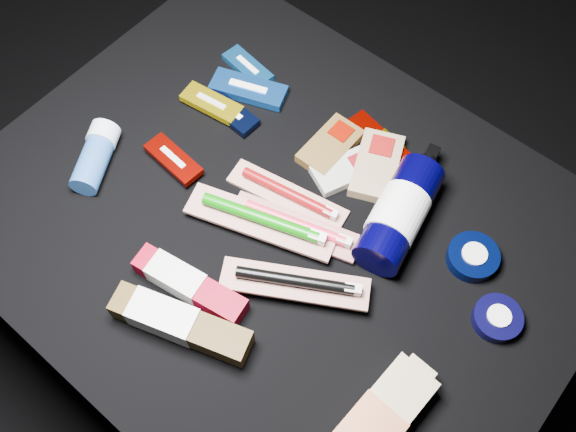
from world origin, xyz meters
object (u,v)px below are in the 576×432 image
Objects in this scene: lotion_bottle at (399,214)px; toothpaste_carton_red at (185,283)px; deodorant_stick at (96,156)px; bodywash_bottle at (374,426)px.

lotion_bottle is 0.35m from toothpaste_carton_red.
lotion_bottle reaches higher than deodorant_stick.
toothpaste_carton_red is at bearing -42.52° from deodorant_stick.
lotion_bottle reaches higher than bodywash_bottle.
lotion_bottle is 1.89× the size of deodorant_stick.
deodorant_stick is at bearing -164.74° from lotion_bottle.
lotion_bottle is 1.30× the size of toothpaste_carton_red.
toothpaste_carton_red is (0.27, -0.07, -0.01)m from deodorant_stick.
lotion_bottle is 1.20× the size of bodywash_bottle.
deodorant_stick is at bearing 177.64° from bodywash_bottle.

